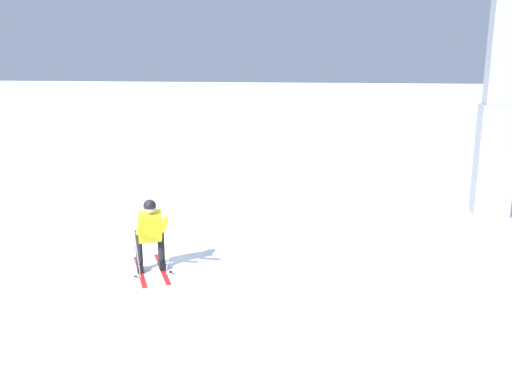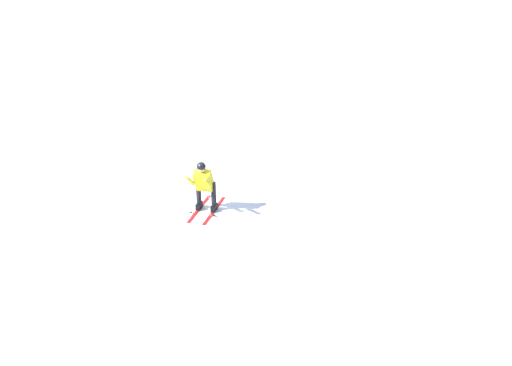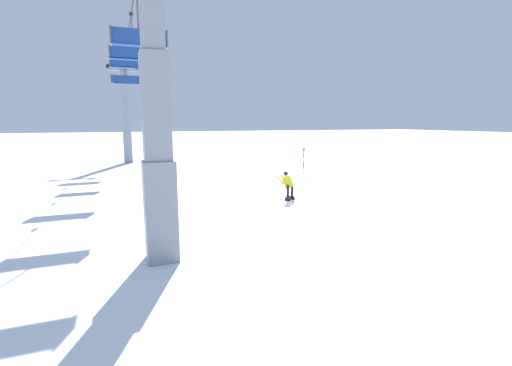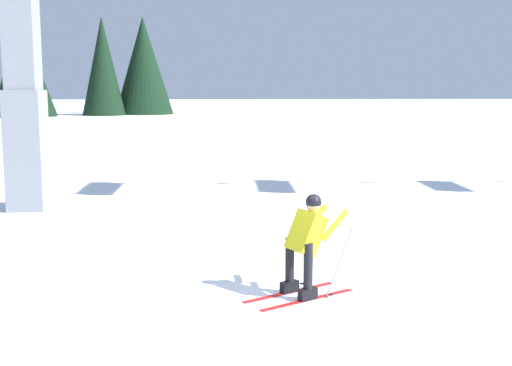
{
  "view_description": "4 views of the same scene",
  "coord_description": "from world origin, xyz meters",
  "px_view_note": "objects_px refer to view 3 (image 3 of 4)",
  "views": [
    {
      "loc": [
        8.13,
        4.49,
        3.76
      ],
      "look_at": [
        -0.27,
        2.44,
        1.84
      ],
      "focal_mm": 36.16,
      "sensor_mm": 36.0,
      "label": 1
    },
    {
      "loc": [
        7.16,
        10.36,
        6.54
      ],
      "look_at": [
        0.24,
        2.91,
        1.83
      ],
      "focal_mm": 37.48,
      "sensor_mm": 36.0,
      "label": 2
    },
    {
      "loc": [
        -16.18,
        8.41,
        3.93
      ],
      "look_at": [
        0.12,
        2.01,
        0.91
      ],
      "focal_mm": 25.0,
      "sensor_mm": 36.0,
      "label": 3
    },
    {
      "loc": [
        -1.44,
        -8.73,
        2.99
      ],
      "look_at": [
        -0.78,
        3.87,
        1.12
      ],
      "focal_mm": 46.61,
      "sensor_mm": 36.0,
      "label": 4
    }
  ],
  "objects_px": {
    "lift_tower_far": "(126,123)",
    "chairlift_seat_second": "(133,53)",
    "lift_tower_near": "(157,127)",
    "chairlift_seat_nearest": "(139,37)",
    "trail_marker_pole": "(304,159)",
    "chairlift_seat_middle": "(129,63)",
    "chairlift_seat_farthest": "(125,79)",
    "skier_carving_main": "(288,184)",
    "chairlift_seat_fourth": "(127,79)"
  },
  "relations": [
    {
      "from": "trail_marker_pole",
      "to": "skier_carving_main",
      "type": "bearing_deg",
      "value": 146.29
    },
    {
      "from": "chairlift_seat_fourth",
      "to": "lift_tower_far",
      "type": "bearing_deg",
      "value": 0.0
    },
    {
      "from": "chairlift_seat_second",
      "to": "lift_tower_near",
      "type": "bearing_deg",
      "value": -180.0
    },
    {
      "from": "chairlift_seat_nearest",
      "to": "chairlift_seat_farthest",
      "type": "height_order",
      "value": "same"
    },
    {
      "from": "chairlift_seat_fourth",
      "to": "trail_marker_pole",
      "type": "relative_size",
      "value": 1.14
    },
    {
      "from": "skier_carving_main",
      "to": "chairlift_seat_nearest",
      "type": "height_order",
      "value": "chairlift_seat_nearest"
    },
    {
      "from": "chairlift_seat_middle",
      "to": "chairlift_seat_fourth",
      "type": "relative_size",
      "value": 0.97
    },
    {
      "from": "trail_marker_pole",
      "to": "lift_tower_far",
      "type": "bearing_deg",
      "value": 43.68
    },
    {
      "from": "chairlift_seat_middle",
      "to": "chairlift_seat_nearest",
      "type": "bearing_deg",
      "value": -180.0
    },
    {
      "from": "chairlift_seat_second",
      "to": "chairlift_seat_farthest",
      "type": "distance_m",
      "value": 14.15
    },
    {
      "from": "skier_carving_main",
      "to": "chairlift_seat_nearest",
      "type": "relative_size",
      "value": 0.7
    },
    {
      "from": "chairlift_seat_nearest",
      "to": "chairlift_seat_second",
      "type": "height_order",
      "value": "same"
    },
    {
      "from": "chairlift_seat_second",
      "to": "chairlift_seat_fourth",
      "type": "bearing_deg",
      "value": 0.0
    },
    {
      "from": "chairlift_seat_fourth",
      "to": "chairlift_seat_nearest",
      "type": "bearing_deg",
      "value": -180.0
    },
    {
      "from": "lift_tower_far",
      "to": "chairlift_seat_nearest",
      "type": "relative_size",
      "value": 3.9
    },
    {
      "from": "chairlift_seat_nearest",
      "to": "trail_marker_pole",
      "type": "height_order",
      "value": "chairlift_seat_nearest"
    },
    {
      "from": "lift_tower_near",
      "to": "chairlift_seat_second",
      "type": "height_order",
      "value": "lift_tower_near"
    },
    {
      "from": "chairlift_seat_farthest",
      "to": "skier_carving_main",
      "type": "bearing_deg",
      "value": -158.05
    },
    {
      "from": "lift_tower_near",
      "to": "chairlift_seat_middle",
      "type": "height_order",
      "value": "lift_tower_near"
    },
    {
      "from": "skier_carving_main",
      "to": "chairlift_seat_second",
      "type": "relative_size",
      "value": 0.74
    },
    {
      "from": "chairlift_seat_middle",
      "to": "chairlift_seat_farthest",
      "type": "height_order",
      "value": "same"
    },
    {
      "from": "lift_tower_far",
      "to": "chairlift_seat_middle",
      "type": "height_order",
      "value": "lift_tower_far"
    },
    {
      "from": "chairlift_seat_middle",
      "to": "chairlift_seat_second",
      "type": "bearing_deg",
      "value": -180.0
    },
    {
      "from": "chairlift_seat_farthest",
      "to": "trail_marker_pole",
      "type": "xyz_separation_m",
      "value": [
        -9.26,
        -12.2,
        -6.35
      ]
    },
    {
      "from": "lift_tower_near",
      "to": "chairlift_seat_middle",
      "type": "distance_m",
      "value": 14.84
    },
    {
      "from": "lift_tower_near",
      "to": "chairlift_seat_fourth",
      "type": "relative_size",
      "value": 3.87
    },
    {
      "from": "lift_tower_near",
      "to": "chairlift_seat_middle",
      "type": "bearing_deg",
      "value": 0.0
    },
    {
      "from": "chairlift_seat_nearest",
      "to": "trail_marker_pole",
      "type": "bearing_deg",
      "value": -53.02
    },
    {
      "from": "lift_tower_near",
      "to": "chairlift_seat_farthest",
      "type": "height_order",
      "value": "lift_tower_near"
    },
    {
      "from": "lift_tower_far",
      "to": "chairlift_seat_second",
      "type": "distance_m",
      "value": 17.99
    },
    {
      "from": "chairlift_seat_second",
      "to": "chairlift_seat_fourth",
      "type": "relative_size",
      "value": 0.94
    },
    {
      "from": "lift_tower_far",
      "to": "chairlift_seat_farthest",
      "type": "bearing_deg",
      "value": -180.0
    },
    {
      "from": "chairlift_seat_second",
      "to": "trail_marker_pole",
      "type": "bearing_deg",
      "value": -68.17
    },
    {
      "from": "chairlift_seat_fourth",
      "to": "trail_marker_pole",
      "type": "distance_m",
      "value": 14.49
    },
    {
      "from": "lift_tower_far",
      "to": "chairlift_seat_fourth",
      "type": "bearing_deg",
      "value": -180.0
    },
    {
      "from": "chairlift_seat_middle",
      "to": "trail_marker_pole",
      "type": "bearing_deg",
      "value": -92.83
    },
    {
      "from": "chairlift_seat_nearest",
      "to": "chairlift_seat_second",
      "type": "relative_size",
      "value": 1.06
    },
    {
      "from": "chairlift_seat_nearest",
      "to": "chairlift_seat_farthest",
      "type": "xyz_separation_m",
      "value": [
        18.45,
        0.0,
        0.41
      ]
    },
    {
      "from": "chairlift_seat_farthest",
      "to": "chairlift_seat_nearest",
      "type": "bearing_deg",
      "value": -180.0
    },
    {
      "from": "lift_tower_far",
      "to": "chairlift_seat_second",
      "type": "height_order",
      "value": "lift_tower_far"
    },
    {
      "from": "chairlift_seat_farthest",
      "to": "trail_marker_pole",
      "type": "distance_m",
      "value": 16.58
    },
    {
      "from": "trail_marker_pole",
      "to": "chairlift_seat_middle",
      "type": "bearing_deg",
      "value": 87.17
    },
    {
      "from": "chairlift_seat_second",
      "to": "chairlift_seat_farthest",
      "type": "bearing_deg",
      "value": 0.0
    },
    {
      "from": "chairlift_seat_nearest",
      "to": "chairlift_seat_fourth",
      "type": "bearing_deg",
      "value": 0.0
    },
    {
      "from": "chairlift_seat_farthest",
      "to": "chairlift_seat_middle",
      "type": "bearing_deg",
      "value": 180.0
    },
    {
      "from": "chairlift_seat_farthest",
      "to": "lift_tower_near",
      "type": "bearing_deg",
      "value": -180.0
    },
    {
      "from": "skier_carving_main",
      "to": "lift_tower_far",
      "type": "distance_m",
      "value": 22.02
    },
    {
      "from": "lift_tower_near",
      "to": "trail_marker_pole",
      "type": "relative_size",
      "value": 4.4
    },
    {
      "from": "lift_tower_far",
      "to": "lift_tower_near",
      "type": "bearing_deg",
      "value": -180.0
    },
    {
      "from": "chairlift_seat_nearest",
      "to": "chairlift_seat_farthest",
      "type": "relative_size",
      "value": 1.04
    }
  ]
}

